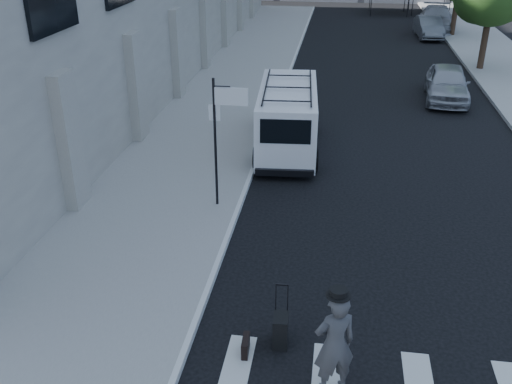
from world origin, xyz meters
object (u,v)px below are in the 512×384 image
(parked_car_a, at_px, (447,83))
(parked_car_c, at_px, (436,19))
(briefcase, at_px, (246,346))
(suitcase, at_px, (280,330))
(parked_car_b, at_px, (429,27))
(businessman, at_px, (335,344))
(cargo_van, at_px, (288,117))

(parked_car_a, height_order, parked_car_c, parked_car_c)
(parked_car_a, bearing_deg, briefcase, -104.24)
(briefcase, distance_m, parked_car_c, 34.45)
(briefcase, height_order, suitcase, suitcase)
(parked_car_b, xyz_separation_m, parked_car_c, (0.77, 2.69, 0.13))
(briefcase, bearing_deg, suitcase, 27.26)
(businessman, height_order, suitcase, businessman)
(businessman, height_order, briefcase, businessman)
(cargo_van, distance_m, parked_car_a, 9.12)
(suitcase, bearing_deg, businessman, -47.86)
(suitcase, distance_m, parked_car_c, 33.97)
(suitcase, height_order, parked_car_c, parked_car_c)
(businessman, relative_size, cargo_van, 0.34)
(cargo_van, bearing_deg, businessman, -84.40)
(parked_car_a, distance_m, parked_car_b, 13.98)
(suitcase, relative_size, parked_car_c, 0.23)
(businessman, bearing_deg, suitcase, -67.66)
(parked_car_b, relative_size, parked_car_c, 0.74)
(parked_car_b, bearing_deg, briefcase, -105.34)
(cargo_van, height_order, parked_car_a, cargo_van)
(parked_car_a, bearing_deg, businessman, -98.80)
(cargo_van, xyz_separation_m, parked_car_c, (7.95, 23.26, -0.34))
(cargo_van, bearing_deg, parked_car_b, 66.86)
(cargo_van, relative_size, parked_car_b, 1.44)
(businessman, bearing_deg, parked_car_a, -126.36)
(businessman, height_order, parked_car_c, businessman)
(parked_car_a, relative_size, parked_car_b, 1.08)
(businessman, relative_size, briefcase, 4.44)
(briefcase, distance_m, parked_car_a, 17.98)
(briefcase, xyz_separation_m, parked_car_c, (7.70, 33.57, 0.62))
(businessman, xyz_separation_m, parked_car_a, (4.41, 17.59, -0.24))
(parked_car_b, bearing_deg, cargo_van, -111.92)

